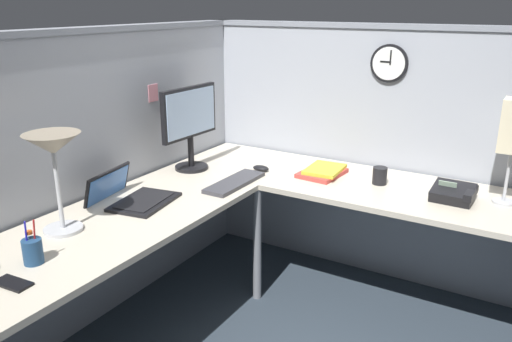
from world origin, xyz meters
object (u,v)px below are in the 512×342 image
Objects in this scene: computer_mouse at (261,168)px; desk_lamp_dome at (54,152)px; laptop at (128,196)px; monitor at (190,122)px; office_phone at (454,194)px; wall_clock at (389,63)px; pen_cup at (33,251)px; cell_phone at (13,283)px; keyboard at (235,182)px; coffee_mug at (380,176)px; book_stack at (323,171)px.

desk_lamp_dome is (-1.19, 0.33, 0.35)m from computer_mouse.
desk_lamp_dome reaches higher than laptop.
monitor is 2.38× the size of office_phone.
computer_mouse is at bearing -23.49° from laptop.
monitor is 1.21m from wall_clock.
pen_cup is (-1.27, -0.20, -0.24)m from monitor.
wall_clock reaches higher than monitor.
office_phone is (0.85, -1.43, 0.01)m from laptop.
desk_lamp_dome is at bearing 29.28° from pen_cup.
cell_phone is at bearing -168.93° from monitor.
keyboard is 1.31m from cell_phone.
wall_clock reaches higher than keyboard.
desk_lamp_dome is 1.70m from coffee_mug.
keyboard is 1.44× the size of book_stack.
cell_phone is 0.69× the size of office_phone.
computer_mouse reaches higher than cell_phone.
laptop is at bearing 11.39° from cell_phone.
computer_mouse is at bearing -15.34° from desk_lamp_dome.
pen_cup is at bearing 151.38° from coffee_mug.
keyboard is 1.16m from office_phone.
laptop is 1.37m from coffee_mug.
wall_clock reaches higher than book_stack.
laptop is 0.97× the size of desk_lamp_dome.
cell_phone is at bearing 155.40° from coffee_mug.
pen_cup is at bearing -170.89° from monitor.
cell_phone is (-1.31, 0.10, -0.01)m from keyboard.
office_phone is at bearing -59.18° from laptop.
keyboard is at bearing 140.65° from wall_clock.
office_phone is at bearing -39.84° from cell_phone.
wall_clock reaches higher than computer_mouse.
coffee_mug reaches higher than computer_mouse.
book_stack is (0.40, -0.36, 0.01)m from keyboard.
monitor reaches higher than book_stack.
monitor is at bearing 100.08° from office_phone.
coffee_mug is (1.73, -0.79, 0.04)m from cell_phone.
coffee_mug reaches higher than keyboard.
office_phone is (0.08, -1.10, 0.02)m from computer_mouse.
coffee_mug is at bearing -37.35° from desk_lamp_dome.
book_stack is (0.30, -0.73, -0.27)m from monitor.
keyboard is 1.13m from wall_clock.
laptop is 4.14× the size of computer_mouse.
pen_cup is 1.99m from office_phone.
desk_lamp_dome is at bearing 152.63° from book_stack.
wall_clock is at bearing -36.66° from book_stack.
monitor is 1.14m from coffee_mug.
desk_lamp_dome is 1.49× the size of book_stack.
coffee_mug is (0.32, -1.07, -0.25)m from monitor.
office_phone is at bearing -126.56° from wall_clock.
keyboard is (0.49, -0.33, -0.01)m from laptop.
pen_cup is 2.13m from wall_clock.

